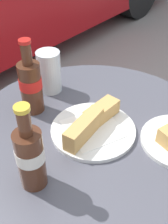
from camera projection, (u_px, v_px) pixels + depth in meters
bistro_table at (93, 163)px, 0.92m from camera, size 0.79×0.79×0.70m
cola_bottle_left at (31, 157)px, 0.62m from camera, size 0.07×0.07×0.23m
cola_bottle_right at (31, 85)px, 0.84m from camera, size 0.07×0.07×0.24m
drinking_glass at (49, 73)px, 0.95m from camera, size 0.08×0.08×0.14m
lunch_plate_near at (92, 126)px, 0.81m from camera, size 0.25×0.25×0.07m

